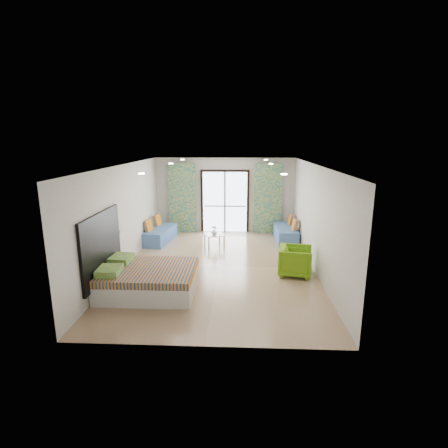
{
  "coord_description": "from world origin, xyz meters",
  "views": [
    {
      "loc": [
        0.55,
        -8.85,
        3.32
      ],
      "look_at": [
        0.14,
        0.11,
        1.15
      ],
      "focal_mm": 28.0,
      "sensor_mm": 36.0,
      "label": 1
    }
  ],
  "objects_px": {
    "coffee_table": "(214,235)",
    "armchair": "(295,260)",
    "daybed_left": "(160,234)",
    "daybed_right": "(286,233)",
    "bed": "(148,279)"
  },
  "relations": [
    {
      "from": "coffee_table",
      "to": "daybed_left",
      "type": "bearing_deg",
      "value": 168.78
    },
    {
      "from": "daybed_right",
      "to": "bed",
      "type": "bearing_deg",
      "value": -131.28
    },
    {
      "from": "daybed_right",
      "to": "coffee_table",
      "type": "height_order",
      "value": "daybed_right"
    },
    {
      "from": "daybed_left",
      "to": "bed",
      "type": "bearing_deg",
      "value": -72.96
    },
    {
      "from": "bed",
      "to": "daybed_left",
      "type": "height_order",
      "value": "daybed_left"
    },
    {
      "from": "coffee_table",
      "to": "armchair",
      "type": "bearing_deg",
      "value": -47.22
    },
    {
      "from": "daybed_left",
      "to": "armchair",
      "type": "distance_m",
      "value": 4.92
    },
    {
      "from": "coffee_table",
      "to": "armchair",
      "type": "distance_m",
      "value": 3.26
    },
    {
      "from": "daybed_right",
      "to": "armchair",
      "type": "relative_size",
      "value": 2.09
    },
    {
      "from": "armchair",
      "to": "daybed_right",
      "type": "bearing_deg",
      "value": 6.88
    },
    {
      "from": "daybed_right",
      "to": "coffee_table",
      "type": "bearing_deg",
      "value": -164.11
    },
    {
      "from": "daybed_left",
      "to": "armchair",
      "type": "relative_size",
      "value": 2.18
    },
    {
      "from": "daybed_left",
      "to": "daybed_right",
      "type": "distance_m",
      "value": 4.25
    },
    {
      "from": "coffee_table",
      "to": "armchair",
      "type": "relative_size",
      "value": 0.92
    },
    {
      "from": "daybed_left",
      "to": "daybed_right",
      "type": "bearing_deg",
      "value": 12.83
    }
  ]
}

